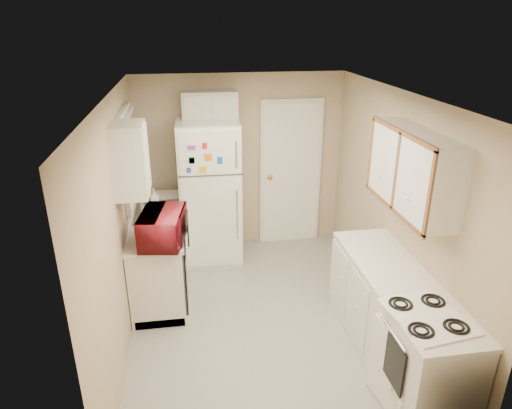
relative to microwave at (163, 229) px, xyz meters
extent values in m
plane|color=#B6B4A9|center=(1.00, -0.23, -1.05)|extent=(3.80, 3.80, 0.00)
plane|color=white|center=(1.00, -0.23, 1.35)|extent=(3.80, 3.80, 0.00)
plane|color=tan|center=(-0.40, -0.23, 0.15)|extent=(3.80, 3.80, 0.00)
plane|color=tan|center=(2.40, -0.23, 0.15)|extent=(3.80, 3.80, 0.00)
plane|color=tan|center=(1.00, 1.67, 0.15)|extent=(2.80, 2.80, 0.00)
plane|color=tan|center=(1.00, -2.13, 0.15)|extent=(2.80, 2.80, 0.00)
cube|color=silver|center=(-0.10, 0.67, -0.60)|extent=(0.60, 1.80, 0.90)
cube|color=black|center=(0.19, 0.07, -0.56)|extent=(0.03, 0.58, 0.72)
cube|color=gray|center=(-0.10, 0.82, -0.19)|extent=(0.54, 0.74, 0.16)
imported|color=maroon|center=(0.00, 0.00, 0.00)|extent=(0.65, 0.43, 0.41)
imported|color=silver|center=(-0.15, 1.04, -0.05)|extent=(0.12, 0.12, 0.21)
cube|color=silver|center=(-0.36, 0.82, 0.55)|extent=(0.10, 0.98, 1.08)
cube|color=silver|center=(-0.25, -0.01, 0.75)|extent=(0.30, 0.45, 0.70)
cube|color=white|center=(0.55, 1.30, -0.11)|extent=(0.79, 0.77, 1.87)
cube|color=silver|center=(0.60, 1.52, 0.95)|extent=(0.70, 0.30, 0.40)
cube|color=white|center=(1.70, 1.63, -0.03)|extent=(0.86, 0.06, 2.08)
cube|color=silver|center=(2.10, -1.03, -0.60)|extent=(0.60, 2.00, 0.90)
cube|color=white|center=(2.05, -1.60, -0.66)|extent=(0.60, 0.70, 0.77)
cube|color=silver|center=(2.25, -0.73, 0.75)|extent=(0.30, 1.20, 0.70)
camera|label=1|loc=(0.29, -4.29, 2.00)|focal=32.00mm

